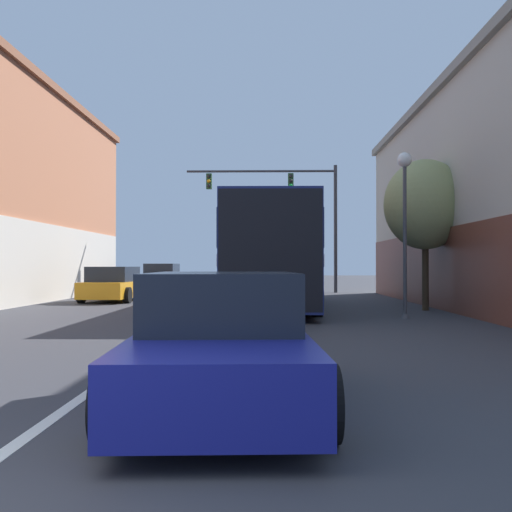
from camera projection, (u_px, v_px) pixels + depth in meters
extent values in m
cube|color=silver|center=(205.00, 310.00, 18.82)|extent=(0.14, 44.19, 0.01)
cube|color=beige|center=(17.00, 263.00, 20.31)|extent=(0.24, 25.40, 2.99)
cube|color=brown|center=(453.00, 270.00, 17.95)|extent=(0.24, 24.50, 2.56)
cube|color=navy|center=(269.00, 255.00, 20.25)|extent=(2.58, 12.04, 3.08)
cube|color=black|center=(269.00, 238.00, 20.26)|extent=(2.63, 11.80, 0.99)
cube|color=beige|center=(269.00, 262.00, 20.24)|extent=(2.61, 11.92, 0.31)
cube|color=black|center=(270.00, 250.00, 14.25)|extent=(2.49, 0.07, 2.96)
cylinder|color=black|center=(236.00, 288.00, 23.98)|extent=(0.30, 1.00, 1.00)
cylinder|color=black|center=(301.00, 288.00, 23.93)|extent=(0.30, 1.00, 1.00)
cylinder|color=black|center=(223.00, 298.00, 16.52)|extent=(0.30, 1.00, 1.00)
cylinder|color=black|center=(317.00, 298.00, 16.48)|extent=(0.30, 1.00, 1.00)
cube|color=navy|center=(222.00, 359.00, 6.03)|extent=(1.83, 4.34, 0.59)
cube|color=black|center=(223.00, 300.00, 6.29)|extent=(1.60, 2.29, 0.57)
cylinder|color=black|center=(156.00, 355.00, 7.32)|extent=(0.25, 0.64, 0.63)
cylinder|color=black|center=(294.00, 354.00, 7.37)|extent=(0.25, 0.64, 0.63)
cylinder|color=black|center=(109.00, 405.00, 4.68)|extent=(0.25, 0.64, 0.63)
cylinder|color=black|center=(324.00, 404.00, 4.73)|extent=(0.25, 0.64, 0.63)
cube|color=orange|center=(115.00, 289.00, 23.47)|extent=(1.89, 4.18, 0.61)
cube|color=black|center=(113.00, 274.00, 23.27)|extent=(1.66, 2.21, 0.58)
cylinder|color=black|center=(103.00, 292.00, 24.79)|extent=(0.25, 0.61, 0.60)
cylinder|color=black|center=(145.00, 292.00, 24.67)|extent=(0.25, 0.61, 0.60)
cylinder|color=black|center=(81.00, 295.00, 22.26)|extent=(0.25, 0.61, 0.60)
cylinder|color=black|center=(127.00, 295.00, 22.14)|extent=(0.25, 0.61, 0.60)
cube|color=black|center=(163.00, 280.00, 34.38)|extent=(1.89, 4.46, 0.75)
cube|color=black|center=(162.00, 269.00, 34.17)|extent=(1.70, 2.33, 0.57)
cylinder|color=black|center=(152.00, 283.00, 35.79)|extent=(0.23, 0.65, 0.64)
cylinder|color=black|center=(183.00, 283.00, 35.71)|extent=(0.23, 0.65, 0.64)
cylinder|color=black|center=(141.00, 285.00, 33.05)|extent=(0.23, 0.65, 0.64)
cylinder|color=black|center=(175.00, 285.00, 32.97)|extent=(0.23, 0.65, 0.64)
cylinder|color=#333338|center=(336.00, 229.00, 30.85)|extent=(0.18, 0.18, 6.58)
cylinder|color=#333338|center=(261.00, 171.00, 30.97)|extent=(7.70, 0.12, 0.12)
cube|color=#234723|center=(291.00, 181.00, 30.93)|extent=(0.28, 0.24, 0.80)
sphere|color=black|center=(291.00, 176.00, 30.79)|extent=(0.18, 0.18, 0.18)
sphere|color=black|center=(291.00, 181.00, 30.78)|extent=(0.18, 0.18, 0.18)
sphere|color=green|center=(291.00, 186.00, 30.78)|extent=(0.18, 0.18, 0.18)
cube|color=#234723|center=(209.00, 181.00, 31.02)|extent=(0.28, 0.24, 0.80)
sphere|color=black|center=(209.00, 176.00, 30.87)|extent=(0.18, 0.18, 0.18)
sphere|color=orange|center=(209.00, 181.00, 30.87)|extent=(0.18, 0.18, 0.18)
sphere|color=black|center=(209.00, 186.00, 30.86)|extent=(0.18, 0.18, 0.18)
cone|color=#47474C|center=(405.00, 315.00, 15.84)|extent=(0.26, 0.26, 0.20)
cylinder|color=#47474C|center=(405.00, 241.00, 15.87)|extent=(0.10, 0.10, 4.08)
sphere|color=white|center=(405.00, 160.00, 15.90)|extent=(0.39, 0.39, 0.39)
cylinder|color=#3D2D1E|center=(425.00, 275.00, 18.67)|extent=(0.20, 0.20, 2.22)
ellipsoid|color=#99A366|center=(425.00, 204.00, 18.70)|extent=(2.56, 2.31, 2.82)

